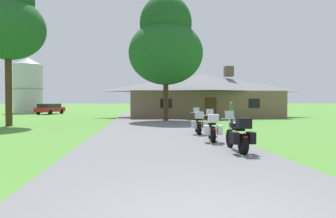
# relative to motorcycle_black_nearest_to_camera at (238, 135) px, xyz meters

# --- Properties ---
(ground_plane) EXTENTS (500.00, 500.00, 0.00)m
(ground_plane) POSITION_rel_motorcycle_black_nearest_to_camera_xyz_m (-2.22, 14.28, -0.61)
(ground_plane) COLOR #4C8433
(asphalt_driveway) EXTENTS (6.40, 80.00, 0.06)m
(asphalt_driveway) POSITION_rel_motorcycle_black_nearest_to_camera_xyz_m (-2.22, 12.28, -0.58)
(asphalt_driveway) COLOR slate
(asphalt_driveway) RESTS_ON ground
(motorcycle_black_nearest_to_camera) EXTENTS (0.72, 2.08, 1.30)m
(motorcycle_black_nearest_to_camera) POSITION_rel_motorcycle_black_nearest_to_camera_xyz_m (0.00, 0.00, 0.00)
(motorcycle_black_nearest_to_camera) COLOR black
(motorcycle_black_nearest_to_camera) RESTS_ON asphalt_driveway
(motorcycle_orange_second_in_row) EXTENTS (0.90, 2.08, 1.30)m
(motorcycle_orange_second_in_row) POSITION_rel_motorcycle_black_nearest_to_camera_xyz_m (-0.22, 2.75, 0.00)
(motorcycle_orange_second_in_row) COLOR black
(motorcycle_orange_second_in_row) RESTS_ON asphalt_driveway
(motorcycle_black_farthest_in_row) EXTENTS (0.83, 2.08, 1.30)m
(motorcycle_black_farthest_in_row) POSITION_rel_motorcycle_black_nearest_to_camera_xyz_m (-0.22, 5.72, 0.00)
(motorcycle_black_farthest_in_row) COLOR black
(motorcycle_black_farthest_in_row) RESTS_ON asphalt_driveway
(stone_lodge) EXTENTS (16.40, 7.36, 5.52)m
(stone_lodge) POSITION_rel_motorcycle_black_nearest_to_camera_xyz_m (3.70, 23.26, 1.77)
(stone_lodge) COLOR brown
(stone_lodge) RESTS_ON ground
(bystander_olive_shirt_near_lodge) EXTENTS (0.54, 0.29, 1.69)m
(bystander_olive_shirt_near_lodge) POSITION_rel_motorcycle_black_nearest_to_camera_xyz_m (4.37, 15.39, 0.34)
(bystander_olive_shirt_near_lodge) COLOR navy
(bystander_olive_shirt_near_lodge) RESTS_ON ground
(tree_left_near) EXTENTS (4.99, 4.99, 10.55)m
(tree_left_near) POSITION_rel_motorcycle_black_nearest_to_camera_xyz_m (-12.14, 12.50, 6.65)
(tree_left_near) COLOR #422D19
(tree_left_near) RESTS_ON ground
(tree_by_lodge_front) EXTENTS (6.30, 6.30, 10.68)m
(tree_by_lodge_front) POSITION_rel_motorcycle_black_nearest_to_camera_xyz_m (-0.95, 16.64, 5.94)
(tree_by_lodge_front) COLOR #422D19
(tree_by_lodge_front) RESTS_ON ground
(metal_silo_distant) EXTENTS (4.21, 4.21, 8.09)m
(metal_silo_distant) POSITION_rel_motorcycle_black_nearest_to_camera_xyz_m (-19.46, 37.56, 3.45)
(metal_silo_distant) COLOR #B2B7BC
(metal_silo_distant) RESTS_ON ground
(parked_red_suv_far_left) EXTENTS (3.05, 4.93, 1.40)m
(parked_red_suv_far_left) POSITION_rel_motorcycle_black_nearest_to_camera_xyz_m (-15.15, 33.14, 0.17)
(parked_red_suv_far_left) COLOR maroon
(parked_red_suv_far_left) RESTS_ON ground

